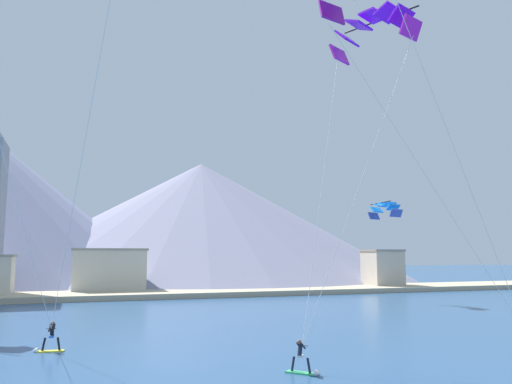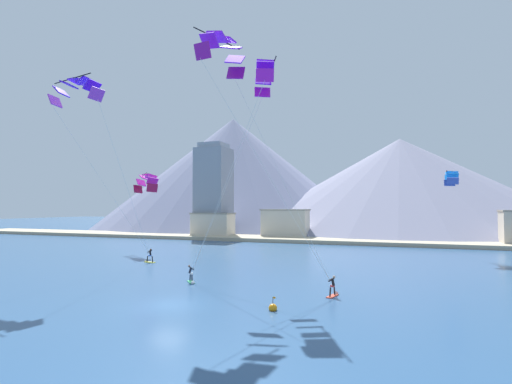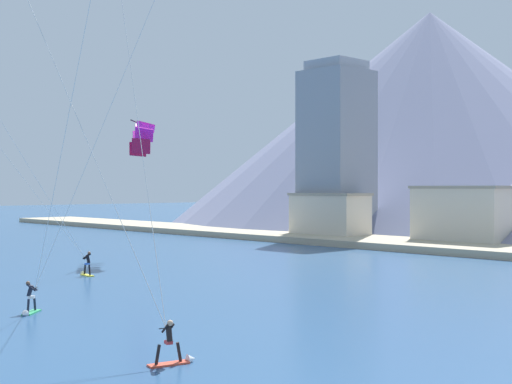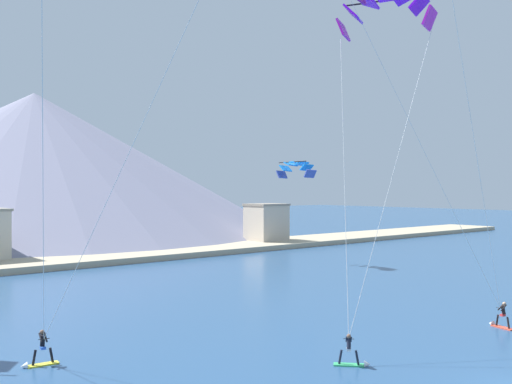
{
  "view_description": "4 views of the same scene",
  "coord_description": "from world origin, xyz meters",
  "px_view_note": "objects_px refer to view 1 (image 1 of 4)",
  "views": [
    {
      "loc": [
        -12.63,
        -14.05,
        5.46
      ],
      "look_at": [
        -2.28,
        15.05,
        9.34
      ],
      "focal_mm": 35.0,
      "sensor_mm": 36.0,
      "label": 1
    },
    {
      "loc": [
        15.37,
        -23.79,
        6.73
      ],
      "look_at": [
        -0.05,
        17.23,
        8.39
      ],
      "focal_mm": 28.0,
      "sensor_mm": 36.0,
      "label": 2
    },
    {
      "loc": [
        29.94,
        -8.07,
        6.11
      ],
      "look_at": [
        2.86,
        17.53,
        5.87
      ],
      "focal_mm": 50.0,
      "sensor_mm": 36.0,
      "label": 3
    },
    {
      "loc": [
        -23.6,
        -10.13,
        8.44
      ],
      "look_at": [
        -2.82,
        14.44,
        8.27
      ],
      "focal_mm": 40.0,
      "sensor_mm": 36.0,
      "label": 4
    }
  ],
  "objects_px": {
    "kitesurfer_near_trail": "(305,364)",
    "parafoil_kite_near_trail": "(373,29)",
    "parafoil_kite_distant_high_outer": "(384,208)",
    "kitesurfer_near_lead": "(47,343)"
  },
  "relations": [
    {
      "from": "kitesurfer_near_trail",
      "to": "parafoil_kite_near_trail",
      "type": "distance_m",
      "value": 19.44
    },
    {
      "from": "kitesurfer_near_trail",
      "to": "parafoil_kite_near_trail",
      "type": "bearing_deg",
      "value": 24.13
    },
    {
      "from": "parafoil_kite_near_trail",
      "to": "parafoil_kite_distant_high_outer",
      "type": "relative_size",
      "value": 3.49
    },
    {
      "from": "parafoil_kite_near_trail",
      "to": "parafoil_kite_distant_high_outer",
      "type": "bearing_deg",
      "value": 55.26
    },
    {
      "from": "kitesurfer_near_trail",
      "to": "parafoil_kite_distant_high_outer",
      "type": "height_order",
      "value": "parafoil_kite_distant_high_outer"
    },
    {
      "from": "kitesurfer_near_trail",
      "to": "parafoil_kite_near_trail",
      "type": "xyz_separation_m",
      "value": [
        5.92,
        2.65,
        18.32
      ]
    },
    {
      "from": "kitesurfer_near_trail",
      "to": "kitesurfer_near_lead",
      "type": "bearing_deg",
      "value": 139.78
    },
    {
      "from": "kitesurfer_near_trail",
      "to": "parafoil_kite_near_trail",
      "type": "height_order",
      "value": "parafoil_kite_near_trail"
    },
    {
      "from": "kitesurfer_near_lead",
      "to": "kitesurfer_near_trail",
      "type": "relative_size",
      "value": 1.09
    },
    {
      "from": "parafoil_kite_near_trail",
      "to": "kitesurfer_near_lead",
      "type": "bearing_deg",
      "value": 157.9
    }
  ]
}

